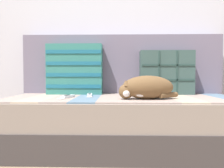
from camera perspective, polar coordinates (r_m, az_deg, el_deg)
ground_plane at (r=1.67m, az=2.81°, el=-16.93°), size 14.00×14.00×0.00m
wall_behind at (r=2.27m, az=2.51°, el=20.19°), size 6.00×0.06×2.50m
couch at (r=1.74m, az=2.72°, el=-9.67°), size 1.85×0.85×0.39m
sofa_backrest at (r=2.06m, az=2.53°, el=5.13°), size 1.81×0.14×0.54m
throw_pillow_quilted at (r=1.96m, az=14.02°, el=2.91°), size 0.46×0.14×0.38m
throw_pillow_striped at (r=1.95m, az=-9.66°, el=3.80°), size 0.48×0.14×0.44m
sleeping_cat at (r=1.53m, az=8.77°, el=-1.02°), size 0.42×0.23×0.16m
game_remote_near at (r=1.73m, az=-5.85°, el=-2.91°), size 0.06×0.21×0.02m
game_remote_far at (r=1.63m, az=-11.60°, el=-3.26°), size 0.10×0.21×0.02m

